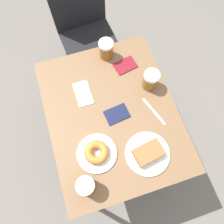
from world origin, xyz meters
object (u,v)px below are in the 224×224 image
at_px(plate_with_cake, 148,153).
at_px(passport_far_edge, 125,65).
at_px(napkin_folded, 83,94).
at_px(fork, 154,111).
at_px(beer_mug_center, 86,186).
at_px(beer_mug_right, 150,80).
at_px(passport_near_edge, 117,114).
at_px(beer_mug_left, 106,49).
at_px(plate_with_donut, 97,153).
at_px(chair, 85,27).

bearing_deg(plate_with_cake, passport_far_edge, 83.24).
xyz_separation_m(napkin_folded, fork, (0.34, -0.22, -0.00)).
xyz_separation_m(beer_mug_center, passport_far_edge, (0.39, 0.59, -0.05)).
relative_size(beer_mug_right, passport_near_edge, 0.84).
bearing_deg(beer_mug_left, plate_with_cake, -88.04).
distance_m(plate_with_cake, napkin_folded, 0.48).
xyz_separation_m(beer_mug_center, fork, (0.45, 0.26, -0.06)).
height_order(beer_mug_right, passport_near_edge, beer_mug_right).
bearing_deg(beer_mug_center, beer_mug_right, 41.41).
relative_size(napkin_folded, fork, 0.83).
height_order(beer_mug_left, napkin_folded, beer_mug_left).
bearing_deg(passport_near_edge, plate_with_donut, -133.67).
relative_size(plate_with_cake, beer_mug_right, 1.99).
relative_size(plate_with_cake, plate_with_donut, 1.11).
distance_m(plate_with_cake, passport_near_edge, 0.26).
distance_m(plate_with_cake, beer_mug_right, 0.40).
relative_size(napkin_folded, passport_far_edge, 1.08).
distance_m(beer_mug_right, passport_far_edge, 0.19).
bearing_deg(beer_mug_left, passport_far_edge, -51.30).
bearing_deg(beer_mug_right, plate_with_cake, -112.27).
distance_m(fork, passport_near_edge, 0.20).
xyz_separation_m(plate_with_cake, passport_near_edge, (-0.08, 0.25, -0.02)).
relative_size(beer_mug_center, fork, 0.63).
xyz_separation_m(beer_mug_right, napkin_folded, (-0.37, 0.06, -0.05)).
height_order(fork, passport_far_edge, passport_far_edge).
bearing_deg(passport_near_edge, napkin_folded, 128.93).
bearing_deg(plate_with_donut, beer_mug_left, 68.08).
xyz_separation_m(beer_mug_left, napkin_folded, (-0.20, -0.21, -0.05)).
bearing_deg(beer_mug_left, beer_mug_center, -114.14).
xyz_separation_m(plate_with_cake, passport_far_edge, (0.06, 0.53, -0.02)).
xyz_separation_m(beer_mug_center, passport_near_edge, (0.25, 0.31, -0.05)).
xyz_separation_m(beer_mug_left, beer_mug_right, (0.17, -0.27, 0.00)).
bearing_deg(fork, beer_mug_left, 107.92).
distance_m(beer_mug_center, passport_near_edge, 0.40).
distance_m(beer_mug_right, passport_near_edge, 0.26).
distance_m(beer_mug_center, passport_far_edge, 0.71).
height_order(beer_mug_left, beer_mug_center, same).
relative_size(napkin_folded, passport_near_edge, 1.12).
bearing_deg(passport_near_edge, beer_mug_left, 81.14).
distance_m(napkin_folded, passport_far_edge, 0.30).
distance_m(beer_mug_left, napkin_folded, 0.29).
distance_m(napkin_folded, passport_near_edge, 0.23).
distance_m(plate_with_cake, fork, 0.24).
bearing_deg(chair, beer_mug_right, -77.78).
xyz_separation_m(chair, beer_mug_left, (0.04, -0.43, 0.26)).
distance_m(plate_with_donut, beer_mug_left, 0.60).
relative_size(plate_with_cake, beer_mug_left, 1.99).
bearing_deg(fork, napkin_folded, 146.83).
bearing_deg(fork, passport_far_edge, 99.56).
distance_m(chair, plate_with_cake, 1.08).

